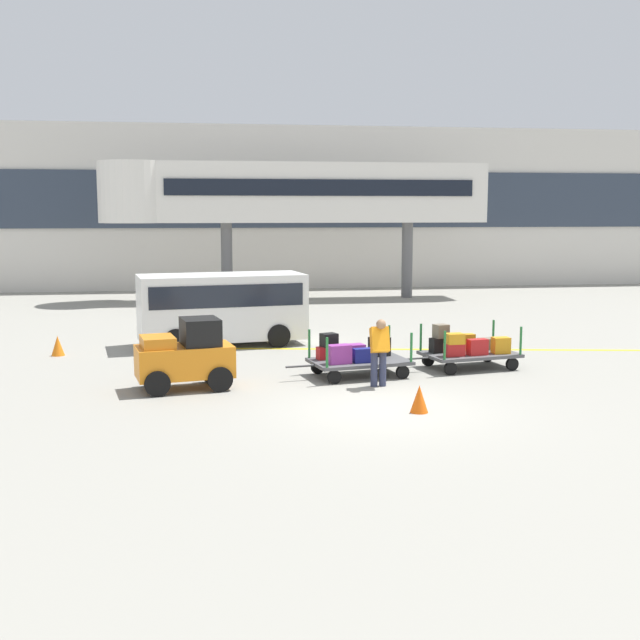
{
  "coord_description": "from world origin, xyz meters",
  "views": [
    {
      "loc": [
        -3.52,
        -15.26,
        3.97
      ],
      "look_at": [
        -0.9,
        2.8,
        1.44
      ],
      "focal_mm": 44.63,
      "sensor_mm": 36.0,
      "label": 1
    }
  ],
  "objects_px": {
    "safety_cone_near": "(419,399)",
    "baggage_handler": "(379,349)",
    "baggage_cart_middle": "(468,349)",
    "shuttle_van": "(222,304)",
    "baggage_cart_lead": "(355,356)",
    "safety_cone_far": "(58,346)",
    "baggage_tug": "(186,356)"
  },
  "relations": [
    {
      "from": "safety_cone_near",
      "to": "baggage_handler",
      "type": "bearing_deg",
      "value": 96.98
    },
    {
      "from": "baggage_cart_middle",
      "to": "baggage_handler",
      "type": "relative_size",
      "value": 1.97
    },
    {
      "from": "baggage_cart_middle",
      "to": "shuttle_van",
      "type": "relative_size",
      "value": 0.61
    },
    {
      "from": "baggage_cart_lead",
      "to": "safety_cone_far",
      "type": "xyz_separation_m",
      "value": [
        -7.57,
        3.83,
        -0.21
      ]
    },
    {
      "from": "baggage_tug",
      "to": "safety_cone_near",
      "type": "xyz_separation_m",
      "value": [
        4.6,
        -2.78,
        -0.48
      ]
    },
    {
      "from": "safety_cone_far",
      "to": "baggage_tug",
      "type": "bearing_deg",
      "value": -52.38
    },
    {
      "from": "safety_cone_near",
      "to": "baggage_cart_lead",
      "type": "bearing_deg",
      "value": 99.61
    },
    {
      "from": "baggage_tug",
      "to": "baggage_handler",
      "type": "xyz_separation_m",
      "value": [
        4.31,
        -0.42,
        0.11
      ]
    },
    {
      "from": "baggage_cart_middle",
      "to": "safety_cone_far",
      "type": "relative_size",
      "value": 5.61
    },
    {
      "from": "baggage_handler",
      "to": "safety_cone_near",
      "type": "relative_size",
      "value": 2.84
    },
    {
      "from": "shuttle_van",
      "to": "safety_cone_near",
      "type": "relative_size",
      "value": 9.17
    },
    {
      "from": "baggage_handler",
      "to": "safety_cone_far",
      "type": "xyz_separation_m",
      "value": [
        -7.89,
        5.07,
        -0.59
      ]
    },
    {
      "from": "baggage_cart_lead",
      "to": "baggage_handler",
      "type": "distance_m",
      "value": 1.34
    },
    {
      "from": "baggage_handler",
      "to": "safety_cone_near",
      "type": "distance_m",
      "value": 2.45
    },
    {
      "from": "safety_cone_far",
      "to": "baggage_cart_middle",
      "type": "bearing_deg",
      "value": -17.46
    },
    {
      "from": "baggage_tug",
      "to": "safety_cone_near",
      "type": "bearing_deg",
      "value": -31.18
    },
    {
      "from": "safety_cone_far",
      "to": "shuttle_van",
      "type": "bearing_deg",
      "value": 13.94
    },
    {
      "from": "baggage_tug",
      "to": "safety_cone_far",
      "type": "xyz_separation_m",
      "value": [
        -3.59,
        4.65,
        -0.48
      ]
    },
    {
      "from": "baggage_tug",
      "to": "baggage_cart_middle",
      "type": "bearing_deg",
      "value": 10.81
    },
    {
      "from": "safety_cone_near",
      "to": "safety_cone_far",
      "type": "height_order",
      "value": "same"
    },
    {
      "from": "baggage_cart_lead",
      "to": "safety_cone_far",
      "type": "bearing_deg",
      "value": 153.18
    },
    {
      "from": "baggage_cart_lead",
      "to": "shuttle_van",
      "type": "height_order",
      "value": "shuttle_van"
    },
    {
      "from": "baggage_tug",
      "to": "shuttle_van",
      "type": "bearing_deg",
      "value": 80.87
    },
    {
      "from": "baggage_tug",
      "to": "shuttle_van",
      "type": "relative_size",
      "value": 0.45
    },
    {
      "from": "baggage_cart_middle",
      "to": "safety_cone_near",
      "type": "height_order",
      "value": "baggage_cart_middle"
    },
    {
      "from": "baggage_cart_middle",
      "to": "safety_cone_far",
      "type": "height_order",
      "value": "baggage_cart_middle"
    },
    {
      "from": "baggage_cart_lead",
      "to": "safety_cone_near",
      "type": "xyz_separation_m",
      "value": [
        0.61,
        -3.61,
        -0.21
      ]
    },
    {
      "from": "shuttle_van",
      "to": "safety_cone_far",
      "type": "bearing_deg",
      "value": -166.06
    },
    {
      "from": "baggage_tug",
      "to": "baggage_cart_lead",
      "type": "height_order",
      "value": "baggage_tug"
    },
    {
      "from": "safety_cone_far",
      "to": "safety_cone_near",
      "type": "bearing_deg",
      "value": -42.26
    },
    {
      "from": "baggage_handler",
      "to": "shuttle_van",
      "type": "relative_size",
      "value": 0.31
    },
    {
      "from": "baggage_cart_lead",
      "to": "shuttle_van",
      "type": "distance_m",
      "value": 5.86
    }
  ]
}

